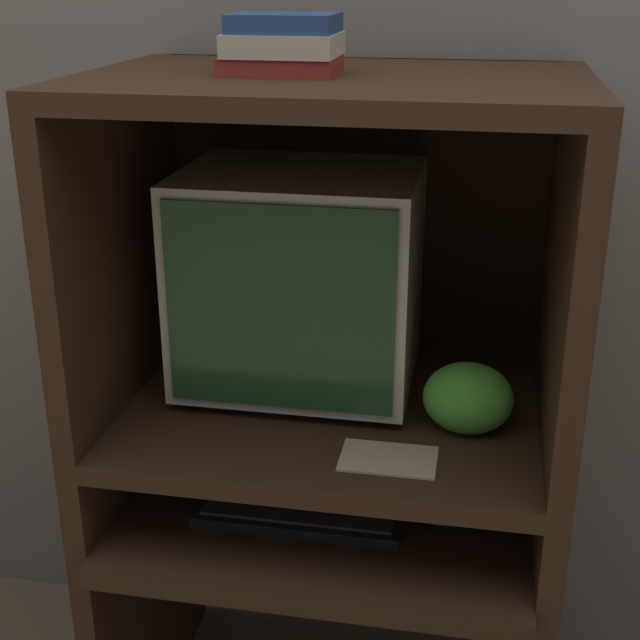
% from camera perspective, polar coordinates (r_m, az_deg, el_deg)
% --- Properties ---
extents(wall_back, '(6.00, 0.06, 2.60)m').
position_cam_1_polar(wall_back, '(1.88, 2.81, 13.66)').
color(wall_back, gray).
rests_on(wall_back, ground_plane).
extents(desk_base, '(0.85, 0.64, 0.60)m').
position_cam_1_polar(desk_base, '(1.89, 0.54, -16.87)').
color(desk_base, '#382316').
rests_on(desk_base, ground_plane).
extents(desk_monitor_shelf, '(0.85, 0.60, 0.18)m').
position_cam_1_polar(desk_monitor_shelf, '(1.72, 0.78, -6.81)').
color(desk_monitor_shelf, '#382316').
rests_on(desk_monitor_shelf, desk_base).
extents(hutch_upper, '(0.85, 0.60, 0.61)m').
position_cam_1_polar(hutch_upper, '(1.59, 1.06, 7.90)').
color(hutch_upper, '#382316').
rests_on(hutch_upper, desk_monitor_shelf).
extents(crt_monitor, '(0.44, 0.37, 0.43)m').
position_cam_1_polar(crt_monitor, '(1.71, -1.27, 2.70)').
color(crt_monitor, beige).
rests_on(crt_monitor, desk_monitor_shelf).
extents(keyboard, '(0.39, 0.14, 0.03)m').
position_cam_1_polar(keyboard, '(1.70, -1.28, -12.14)').
color(keyboard, black).
rests_on(keyboard, desk_base).
extents(mouse, '(0.07, 0.05, 0.03)m').
position_cam_1_polar(mouse, '(1.69, 7.90, -12.51)').
color(mouse, black).
rests_on(mouse, desk_base).
extents(snack_bag, '(0.16, 0.12, 0.13)m').
position_cam_1_polar(snack_bag, '(1.60, 9.46, -4.96)').
color(snack_bag, green).
rests_on(snack_bag, desk_monitor_shelf).
extents(book_stack, '(0.19, 0.15, 0.09)m').
position_cam_1_polar(book_stack, '(1.52, -2.38, 17.22)').
color(book_stack, maroon).
rests_on(book_stack, hutch_upper).
extents(paper_card, '(0.16, 0.11, 0.00)m').
position_cam_1_polar(paper_card, '(1.53, 4.40, -8.84)').
color(paper_card, '#CCB28C').
rests_on(paper_card, desk_monitor_shelf).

